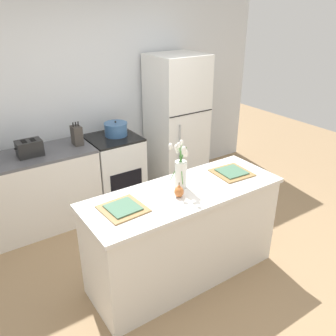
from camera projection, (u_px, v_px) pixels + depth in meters
ground_plane at (182, 273)px, 3.46m from camera, size 10.00×10.00×0.00m
back_wall at (89, 95)px, 4.38m from camera, size 5.20×0.08×2.70m
kitchen_island at (183, 234)px, 3.26m from camera, size 1.80×0.66×0.92m
back_counter at (21, 196)px, 3.93m from camera, size 1.68×0.60×0.90m
stove_range at (115, 170)px, 4.52m from camera, size 0.60×0.61×0.90m
refrigerator at (176, 123)px, 4.81m from camera, size 0.68×0.67×1.81m
flower_vase at (181, 169)px, 3.05m from camera, size 0.16×0.17×0.43m
pear_figurine at (179, 191)px, 2.95m from camera, size 0.08×0.08×0.13m
plate_setting_left at (123, 208)px, 2.79m from camera, size 0.35×0.35×0.02m
plate_setting_right at (232, 172)px, 3.38m from camera, size 0.35×0.35×0.02m
toaster at (29, 148)px, 3.77m from camera, size 0.28×0.18×0.17m
cooking_pot at (116, 129)px, 4.34m from camera, size 0.28×0.28×0.18m
knife_block at (77, 135)px, 4.05m from camera, size 0.10×0.14×0.27m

